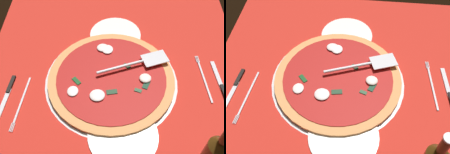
% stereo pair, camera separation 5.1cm
% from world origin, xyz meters
% --- Properties ---
extents(ground_plane, '(0.93, 0.93, 0.01)m').
position_xyz_m(ground_plane, '(0.00, 0.00, -0.00)').
color(ground_plane, red).
extents(pizza_pan, '(0.46, 0.46, 0.01)m').
position_xyz_m(pizza_pan, '(0.00, 0.01, 0.00)').
color(pizza_pan, silver).
rests_on(pizza_pan, ground_plane).
extents(dinner_plate_left, '(0.21, 0.21, 0.01)m').
position_xyz_m(dinner_plate_left, '(-0.21, -0.03, 0.01)').
color(dinner_plate_left, white).
rests_on(dinner_plate_left, ground_plane).
extents(dinner_plate_right, '(0.20, 0.20, 0.01)m').
position_xyz_m(dinner_plate_right, '(0.22, 0.00, 0.01)').
color(dinner_plate_right, white).
rests_on(dinner_plate_right, ground_plane).
extents(pizza, '(0.44, 0.44, 0.03)m').
position_xyz_m(pizza, '(0.00, 0.01, 0.02)').
color(pizza, '#D88E50').
rests_on(pizza, pizza_pan).
extents(pizza_server, '(0.12, 0.26, 0.01)m').
position_xyz_m(pizza_server, '(0.05, -0.08, 0.04)').
color(pizza_server, silver).
rests_on(pizza_server, pizza).
extents(place_setting_near, '(0.21, 0.13, 0.01)m').
position_xyz_m(place_setting_near, '(-0.00, -0.34, 0.00)').
color(place_setting_near, silver).
rests_on(place_setting_near, ground_plane).
extents(place_setting_far, '(0.23, 0.14, 0.01)m').
position_xyz_m(place_setting_far, '(-0.08, 0.33, 0.00)').
color(place_setting_far, white).
rests_on(place_setting_far, ground_plane).
extents(beer_bottle, '(0.06, 0.06, 0.22)m').
position_xyz_m(beer_bottle, '(-0.29, -0.26, 0.08)').
color(beer_bottle, '#40280C').
rests_on(beer_bottle, ground_plane).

